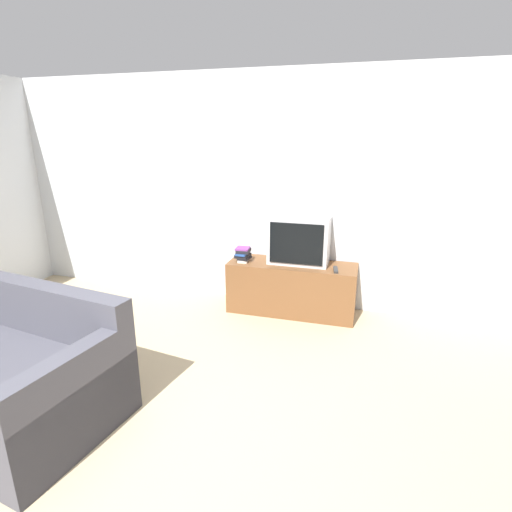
# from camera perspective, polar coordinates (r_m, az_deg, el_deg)

# --- Properties ---
(ground_plane) EXTENTS (14.00, 14.00, 0.00)m
(ground_plane) POSITION_cam_1_polar(r_m,az_deg,el_deg) (2.69, -21.74, -30.25)
(ground_plane) COLOR tan
(wall_back) EXTENTS (9.00, 0.06, 2.60)m
(wall_back) POSITION_cam_1_polar(r_m,az_deg,el_deg) (4.62, -0.27, 9.18)
(wall_back) COLOR silver
(wall_back) RESTS_ON ground_plane
(tv_stand) EXTENTS (1.40, 0.47, 0.57)m
(tv_stand) POSITION_cam_1_polar(r_m,az_deg,el_deg) (4.49, 5.12, -4.55)
(tv_stand) COLOR brown
(tv_stand) RESTS_ON ground_plane
(television) EXTENTS (0.65, 0.36, 0.52)m
(television) POSITION_cam_1_polar(r_m,az_deg,el_deg) (4.37, 6.18, 2.31)
(television) COLOR silver
(television) RESTS_ON tv_stand
(book_stack) EXTENTS (0.17, 0.20, 0.15)m
(book_stack) POSITION_cam_1_polar(r_m,az_deg,el_deg) (4.44, -1.86, 0.28)
(book_stack) COLOR silver
(book_stack) RESTS_ON tv_stand
(remote_on_stand) EXTENTS (0.07, 0.19, 0.02)m
(remote_on_stand) POSITION_cam_1_polar(r_m,az_deg,el_deg) (4.23, 11.31, -1.92)
(remote_on_stand) COLOR #2D2D2D
(remote_on_stand) RESTS_ON tv_stand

